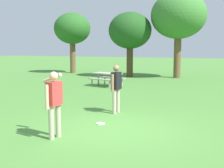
# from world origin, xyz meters

# --- Properties ---
(ground_plane) EXTENTS (120.00, 120.00, 0.00)m
(ground_plane) POSITION_xyz_m (0.00, 0.00, 0.00)
(ground_plane) COLOR #4C8438
(person_thrower) EXTENTS (0.67, 0.65, 1.64)m
(person_thrower) POSITION_xyz_m (-1.05, -1.35, 0.96)
(person_thrower) COLOR #B7AD93
(person_thrower) RESTS_ON ground
(person_catcher) EXTENTS (0.25, 0.61, 1.64)m
(person_catcher) POSITION_xyz_m (-0.80, 1.81, 0.94)
(person_catcher) COLOR #B7AD93
(person_catcher) RESTS_ON ground
(frisbee) EXTENTS (0.26, 0.26, 0.03)m
(frisbee) POSITION_xyz_m (-0.63, 0.30, 0.01)
(frisbee) COLOR white
(frisbee) RESTS_ON ground
(picnic_table_near) EXTENTS (1.99, 1.78, 0.77)m
(picnic_table_near) POSITION_xyz_m (-4.15, 8.02, 0.56)
(picnic_table_near) COLOR #B2ADA3
(picnic_table_near) RESTS_ON ground
(tree_tall_left) EXTENTS (3.21, 3.21, 5.30)m
(tree_tall_left) POSITION_xyz_m (-10.89, 14.93, 3.88)
(tree_tall_left) COLOR brown
(tree_tall_left) RESTS_ON ground
(tree_broad_center) EXTENTS (3.25, 3.25, 4.92)m
(tree_broad_center) POSITION_xyz_m (-4.94, 13.68, 3.49)
(tree_broad_center) COLOR #4C3823
(tree_broad_center) RESTS_ON ground
(tree_far_right) EXTENTS (4.03, 4.03, 6.31)m
(tree_far_right) POSITION_xyz_m (-1.48, 14.51, 4.54)
(tree_far_right) COLOR brown
(tree_far_right) RESTS_ON ground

